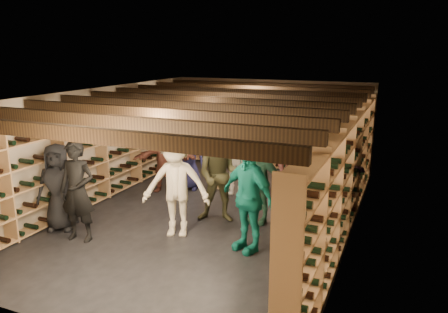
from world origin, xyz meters
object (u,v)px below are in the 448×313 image
at_px(person_7, 251,167).
at_px(person_11, 326,169).
at_px(person_8, 296,169).
at_px(person_9, 235,158).
at_px(crate_stack_right, 221,181).
at_px(person_12, 328,174).
at_px(crate_loose, 309,178).
at_px(person_4, 247,197).
at_px(person_10, 258,182).
at_px(crate_stack_left, 255,179).
at_px(person_6, 189,157).
at_px(person_2, 220,175).
at_px(person_5, 165,159).
at_px(person_3, 176,185).
at_px(person_1, 77,191).
at_px(person_0, 59,187).

height_order(person_7, person_11, person_11).
bearing_deg(person_8, person_7, 176.82).
bearing_deg(person_9, crate_stack_right, 136.22).
xyz_separation_m(crate_stack_right, person_12, (2.62, -0.90, 0.71)).
relative_size(crate_loose, person_4, 0.28).
height_order(person_7, person_10, person_10).
bearing_deg(crate_stack_left, person_6, -158.39).
bearing_deg(crate_loose, person_2, -107.99).
bearing_deg(person_2, person_6, 118.44).
distance_m(person_2, person_7, 1.25).
bearing_deg(person_5, person_8, -29.09).
height_order(person_3, person_4, person_3).
distance_m(crate_stack_left, person_9, 0.86).
height_order(crate_loose, person_12, person_12).
distance_m(person_1, person_6, 3.27).
xyz_separation_m(person_2, person_8, (1.23, 0.93, 0.02)).
height_order(person_0, person_9, person_9).
xyz_separation_m(crate_loose, person_8, (0.20, -2.24, 0.84)).
relative_size(person_1, person_5, 1.16).
relative_size(crate_loose, person_9, 0.29).
distance_m(crate_loose, person_2, 3.43).
distance_m(person_1, person_5, 2.89).
relative_size(person_0, person_7, 1.04).
xyz_separation_m(crate_stack_right, person_11, (2.48, -0.36, 0.67)).
bearing_deg(person_4, crate_loose, 113.27).
bearing_deg(person_8, person_12, 17.70).
height_order(crate_stack_left, person_11, person_11).
bearing_deg(person_8, person_3, -119.50).
bearing_deg(person_7, person_10, -61.57).
xyz_separation_m(person_6, person_7, (1.65, -0.28, 0.01)).
height_order(person_5, person_6, person_6).
distance_m(crate_stack_left, person_0, 4.40).
bearing_deg(person_9, person_2, -87.93).
relative_size(crate_stack_left, person_8, 0.32).
height_order(crate_stack_right, person_2, person_2).
distance_m(person_4, person_9, 2.77).
height_order(person_8, person_11, person_8).
relative_size(person_7, person_10, 0.97).
distance_m(person_5, person_9, 1.64).
bearing_deg(person_9, person_10, -61.92).
bearing_deg(person_3, person_10, 28.75).
bearing_deg(person_12, crate_stack_left, 125.99).
distance_m(crate_stack_left, crate_loose, 1.51).
bearing_deg(person_11, person_1, -142.98).
bearing_deg(person_11, person_10, -133.15).
bearing_deg(person_11, person_5, -179.42).
distance_m(person_8, person_12, 0.61).
height_order(crate_loose, person_2, person_2).
bearing_deg(person_0, person_5, 54.19).
relative_size(person_10, person_12, 0.90).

